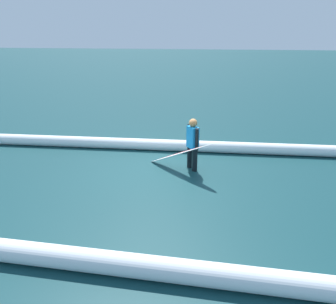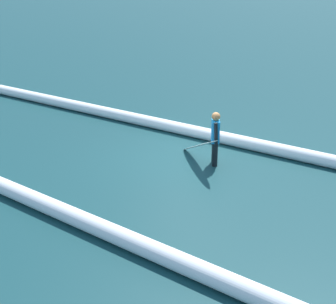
% 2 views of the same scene
% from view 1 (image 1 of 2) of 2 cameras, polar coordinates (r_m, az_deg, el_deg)
% --- Properties ---
extents(ground_plane, '(150.67, 150.67, 0.00)m').
position_cam_1_polar(ground_plane, '(9.20, -1.71, -2.88)').
color(ground_plane, '#123A3F').
extents(surfer, '(0.36, 0.50, 1.41)m').
position_cam_1_polar(surfer, '(8.94, 4.22, 1.76)').
color(surfer, black).
rests_on(surfer, ground_plane).
extents(surfboard, '(1.94, 1.38, 1.06)m').
position_cam_1_polar(surfboard, '(8.84, 1.91, -0.26)').
color(surfboard, white).
rests_on(surfboard, ground_plane).
extents(wave_crest_foreground, '(25.80, 1.91, 0.36)m').
position_cam_1_polar(wave_crest_foreground, '(10.55, 11.68, 0.73)').
color(wave_crest_foreground, white).
rests_on(wave_crest_foreground, ground_plane).
extents(wave_crest_midground, '(20.46, 0.38, 0.37)m').
position_cam_1_polar(wave_crest_midground, '(6.27, -26.44, -14.73)').
color(wave_crest_midground, white).
rests_on(wave_crest_midground, ground_plane).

